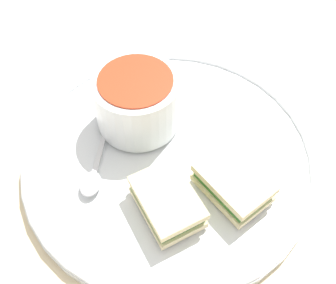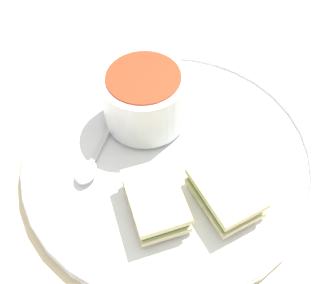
{
  "view_description": "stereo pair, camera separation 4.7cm",
  "coord_description": "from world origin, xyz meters",
  "views": [
    {
      "loc": [
        -0.16,
        0.22,
        0.41
      ],
      "look_at": [
        0.0,
        0.0,
        0.04
      ],
      "focal_mm": 42.0,
      "sensor_mm": 36.0,
      "label": 1
    },
    {
      "loc": [
        -0.2,
        0.19,
        0.41
      ],
      "look_at": [
        0.0,
        0.0,
        0.04
      ],
      "focal_mm": 42.0,
      "sensor_mm": 36.0,
      "label": 2
    }
  ],
  "objects": [
    {
      "name": "sandwich_half_far",
      "position": [
        -0.09,
        -0.0,
        0.03
      ],
      "size": [
        0.09,
        0.08,
        0.03
      ],
      "rotation": [
        0.0,
        0.0,
        2.87
      ],
      "color": "beige",
      "rests_on": "plate"
    },
    {
      "name": "menu_sheet",
      "position": [
        0.14,
        -0.33,
        0.0
      ],
      "size": [
        0.36,
        0.37,
        0.0
      ],
      "rotation": [
        0.0,
        0.0,
        0.47
      ],
      "color": "white",
      "rests_on": "ground_plane"
    },
    {
      "name": "plate",
      "position": [
        0.0,
        0.0,
        0.01
      ],
      "size": [
        0.36,
        0.36,
        0.02
      ],
      "color": "white",
      "rests_on": "ground_plane"
    },
    {
      "name": "spoon",
      "position": [
        0.05,
        0.09,
        0.02
      ],
      "size": [
        0.06,
        0.1,
        0.01
      ],
      "rotation": [
        0.0,
        0.0,
        8.37
      ],
      "color": "silver",
      "rests_on": "plate"
    },
    {
      "name": "soup_bowl",
      "position": [
        0.06,
        -0.02,
        0.05
      ],
      "size": [
        0.11,
        0.11,
        0.07
      ],
      "color": "white",
      "rests_on": "plate"
    },
    {
      "name": "ground_plane",
      "position": [
        0.0,
        0.0,
        0.0
      ],
      "size": [
        2.4,
        2.4,
        0.0
      ],
      "primitive_type": "plane",
      "color": "beige"
    },
    {
      "name": "sandwich_half_near",
      "position": [
        -0.04,
        0.06,
        0.03
      ],
      "size": [
        0.1,
        0.09,
        0.03
      ],
      "rotation": [
        0.0,
        0.0,
        2.69
      ],
      "color": "beige",
      "rests_on": "plate"
    }
  ]
}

